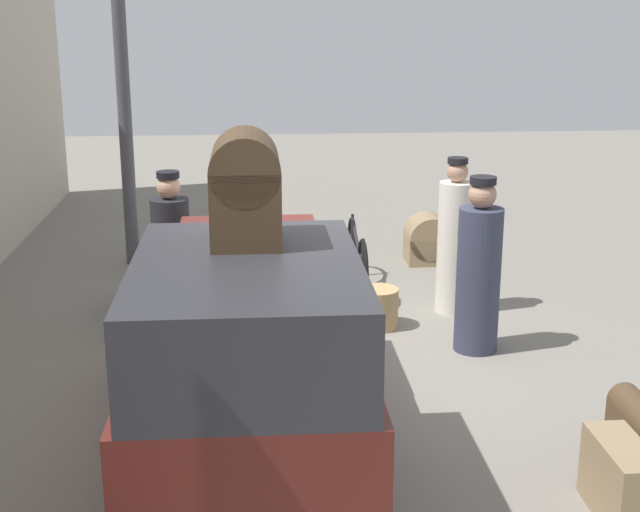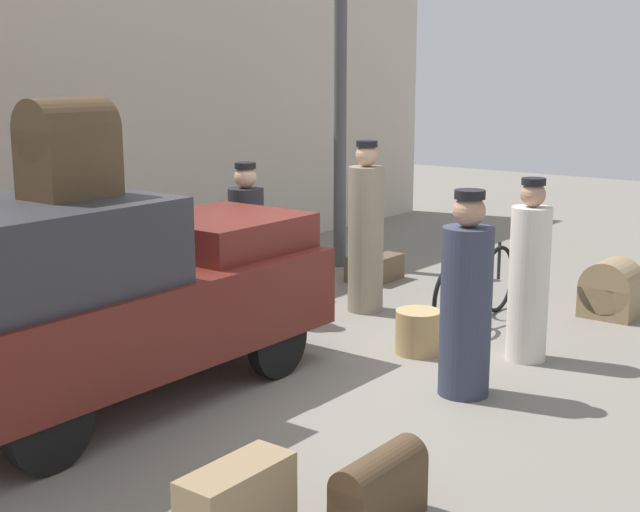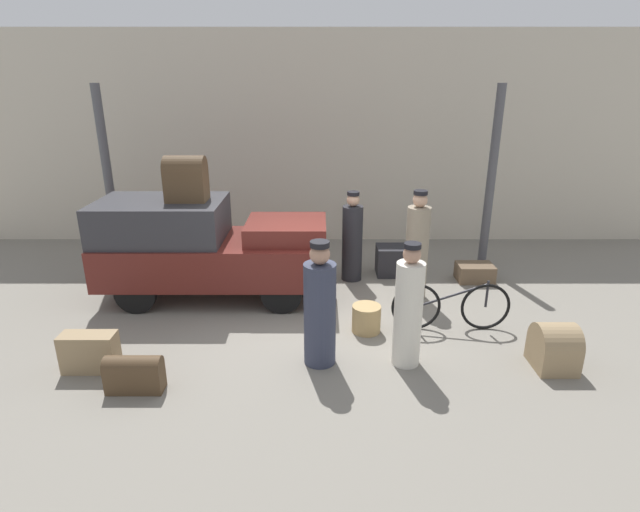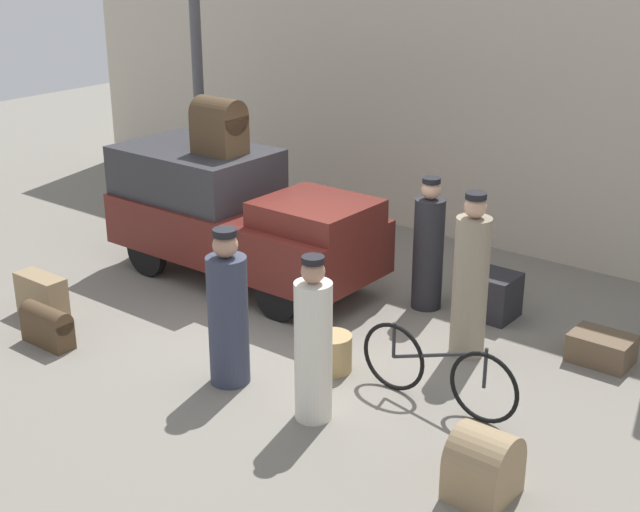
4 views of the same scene
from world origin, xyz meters
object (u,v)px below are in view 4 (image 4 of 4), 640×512
object	(u,v)px
porter_carrying_trunk	(228,314)
porter_standing_middle	(313,346)
suitcase_tan_flat	(42,295)
trunk_on_truck_roof	(219,125)
trunk_barrel_dark	(484,467)
suitcase_black_upright	(47,325)
trunk_wicker_pale	(492,295)
wicker_basket	(332,353)
trunk_large_brown	(601,348)
bicycle	(437,371)
conductor_in_dark_uniform	(470,282)
truck	(235,213)
porter_lifting_near_truck	(428,249)

from	to	relation	value
porter_carrying_trunk	porter_standing_middle	xyz separation A→B (m)	(1.12, -0.03, 0.00)
suitcase_tan_flat	trunk_on_truck_roof	xyz separation A→B (m)	(0.79, 2.33, 1.78)
trunk_barrel_dark	suitcase_tan_flat	xyz separation A→B (m)	(-5.91, -0.07, -0.02)
trunk_barrel_dark	suitcase_black_upright	bearing A→B (deg)	-174.37
trunk_on_truck_roof	trunk_wicker_pale	bearing A→B (deg)	15.79
trunk_barrel_dark	wicker_basket	bearing A→B (deg)	157.16
trunk_large_brown	wicker_basket	bearing A→B (deg)	-138.08
wicker_basket	porter_carrying_trunk	world-z (taller)	porter_carrying_trunk
bicycle	wicker_basket	size ratio (longest dim) A/B	4.14
wicker_basket	trunk_wicker_pale	xyz separation A→B (m)	(0.67, 2.27, 0.07)
conductor_in_dark_uniform	trunk_barrel_dark	size ratio (longest dim) A/B	3.01
truck	trunk_barrel_dark	world-z (taller)	truck
trunk_large_brown	trunk_wicker_pale	world-z (taller)	trunk_wicker_pale
wicker_basket	porter_lifting_near_truck	distance (m)	2.11
wicker_basket	suitcase_tan_flat	bearing A→B (deg)	-163.84
bicycle	porter_standing_middle	distance (m)	1.29
porter_lifting_near_truck	bicycle	bearing A→B (deg)	-55.88
suitcase_tan_flat	trunk_barrel_dark	bearing A→B (deg)	0.65
porter_standing_middle	porter_lifting_near_truck	distance (m)	2.95
trunk_on_truck_roof	trunk_large_brown	bearing A→B (deg)	7.54
suitcase_black_upright	trunk_wicker_pale	xyz separation A→B (m)	(3.56, 3.76, 0.04)
bicycle	porter_lifting_near_truck	xyz separation A→B (m)	(-1.34, 1.97, 0.38)
suitcase_black_upright	porter_standing_middle	bearing A→B (deg)	10.57
trunk_large_brown	trunk_on_truck_roof	bearing A→B (deg)	-172.46
bicycle	suitcase_tan_flat	size ratio (longest dim) A/B	2.54
suitcase_black_upright	truck	bearing A→B (deg)	84.05
porter_standing_middle	trunk_wicker_pale	distance (m)	3.19
porter_standing_middle	truck	bearing A→B (deg)	144.59
truck	wicker_basket	xyz separation A→B (m)	(2.59, -1.29, -0.70)
truck	suitcase_tan_flat	size ratio (longest dim) A/B	5.40
trunk_wicker_pale	trunk_barrel_dark	size ratio (longest dim) A/B	0.92
porter_standing_middle	suitcase_black_upright	bearing A→B (deg)	-169.43
truck	porter_carrying_trunk	distance (m)	2.86
wicker_basket	trunk_wicker_pale	distance (m)	2.37
trunk_barrel_dark	trunk_on_truck_roof	distance (m)	5.87
suitcase_black_upright	suitcase_tan_flat	bearing A→B (deg)	148.14
trunk_barrel_dark	trunk_wicker_pale	bearing A→B (deg)	116.81
wicker_basket	porter_lifting_near_truck	world-z (taller)	porter_lifting_near_truck
bicycle	trunk_wicker_pale	distance (m)	2.29
trunk_large_brown	porter_standing_middle	bearing A→B (deg)	-121.56
porter_carrying_trunk	trunk_wicker_pale	world-z (taller)	porter_carrying_trunk
bicycle	wicker_basket	distance (m)	1.25
bicycle	suitcase_black_upright	size ratio (longest dim) A/B	2.62
porter_standing_middle	trunk_large_brown	bearing A→B (deg)	58.44
trunk_wicker_pale	suitcase_tan_flat	xyz separation A→B (m)	(-4.27, -3.31, -0.02)
trunk_wicker_pale	suitcase_tan_flat	distance (m)	5.41
conductor_in_dark_uniform	trunk_barrel_dark	bearing A→B (deg)	-57.74
trunk_large_brown	trunk_wicker_pale	size ratio (longest dim) A/B	1.14
conductor_in_dark_uniform	trunk_wicker_pale	xyz separation A→B (m)	(-0.25, 1.04, -0.57)
trunk_large_brown	trunk_wicker_pale	xyz separation A→B (m)	(-1.49, 0.33, 0.12)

